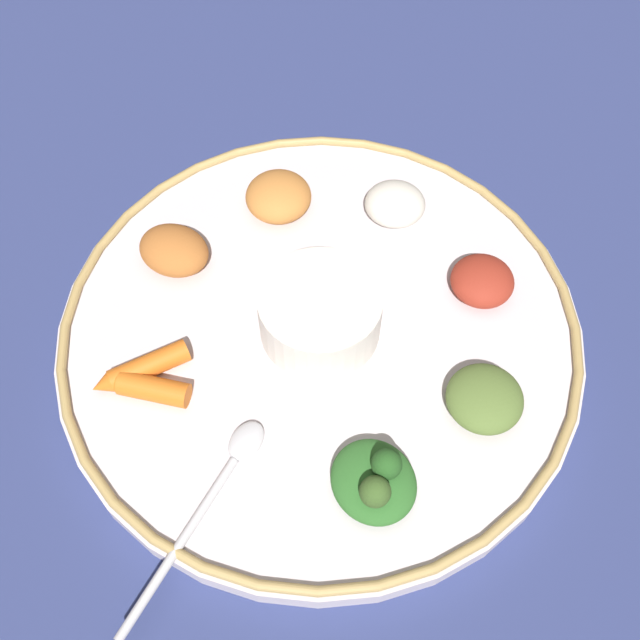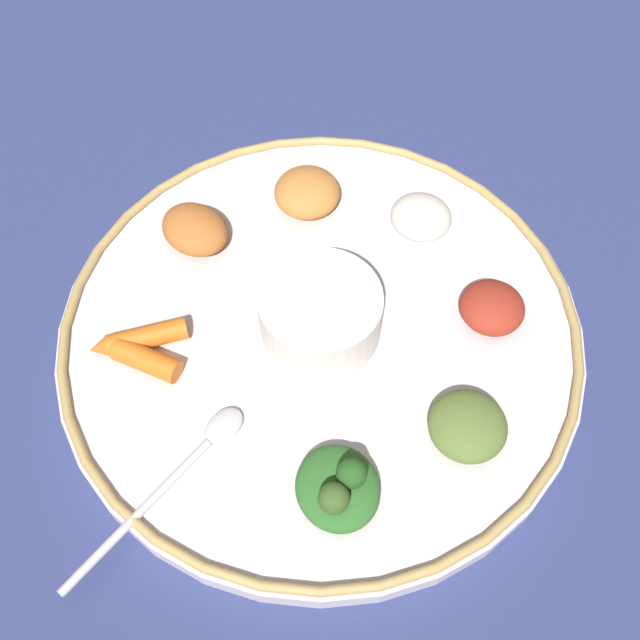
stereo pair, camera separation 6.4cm
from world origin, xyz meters
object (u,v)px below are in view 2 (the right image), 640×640
greens_pile (338,488)px  carrot_outer (139,357)px  center_bowl (320,313)px  spoon (182,468)px  carrot_near_spoon (139,339)px

greens_pile → carrot_outer: bearing=-34.8°
center_bowl → spoon: (0.10, 0.12, -0.02)m
center_bowl → carrot_near_spoon: (0.15, 0.01, -0.02)m
carrot_near_spoon → carrot_outer: bearing=97.2°
spoon → carrot_near_spoon: size_ratio=1.82×
spoon → carrot_near_spoon: 0.12m
carrot_outer → carrot_near_spoon: bearing=-82.8°
center_bowl → carrot_near_spoon: bearing=5.6°
spoon → carrot_outer: size_ratio=2.04×
center_bowl → greens_pile: 0.14m
greens_pile → carrot_near_spoon: 0.20m
spoon → greens_pile: bearing=170.7°
center_bowl → spoon: bearing=50.1°
greens_pile → carrot_near_spoon: greens_pile is taller
carrot_near_spoon → carrot_outer: size_ratio=1.12×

